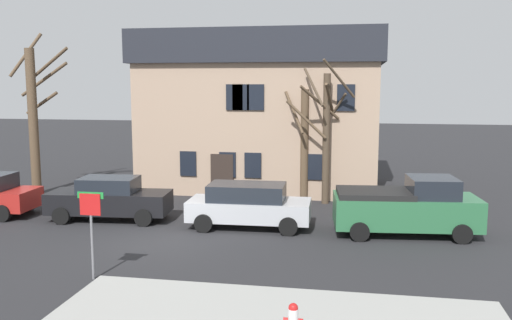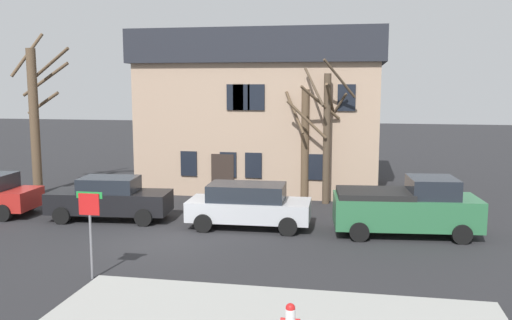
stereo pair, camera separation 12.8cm
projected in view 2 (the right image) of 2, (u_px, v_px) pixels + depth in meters
name	position (u px, v px, depth m)	size (l,w,h in m)	color
ground_plane	(160.00, 240.00, 19.05)	(120.00, 120.00, 0.00)	#262628
building_main	(263.00, 110.00, 28.69)	(12.31, 7.03, 8.01)	tan
tree_bare_near	(36.00, 114.00, 26.86)	(2.79, 1.71, 7.94)	brown
tree_bare_mid	(307.00, 138.00, 25.08)	(2.57, 2.67, 5.47)	brown
tree_bare_far	(327.00, 134.00, 24.47)	(2.34, 2.16, 6.48)	#4C3D2D
car_black_sedan	(110.00, 198.00, 21.84)	(4.93, 2.28, 1.73)	black
car_silver_wagon	(248.00, 205.00, 20.65)	(4.65, 2.17, 1.68)	#B7BABF
pickup_truck_green	(407.00, 207.00, 19.62)	(5.26, 2.65, 2.11)	#2D6B42
fire_hydrant	(290.00, 318.00, 11.59)	(0.42, 0.22, 0.69)	silver
street_sign_pole	(90.00, 218.00, 15.04)	(0.76, 0.07, 2.48)	slate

